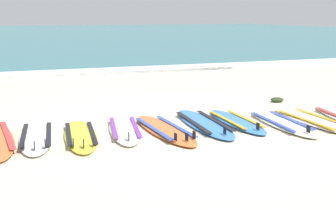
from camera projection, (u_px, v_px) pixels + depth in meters
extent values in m
plane|color=beige|center=(191.00, 122.00, 7.82)|extent=(80.00, 80.00, 0.00)
cube|color=teal|center=(36.00, 34.00, 41.40)|extent=(80.00, 60.00, 0.10)
cube|color=white|center=(104.00, 71.00, 14.28)|extent=(80.00, 1.04, 0.11)
cube|color=#D13838|center=(7.00, 134.00, 6.74)|extent=(0.21, 1.71, 0.01)
ellipsoid|color=white|center=(37.00, 137.00, 6.75)|extent=(0.70, 2.04, 0.07)
cube|color=black|center=(24.00, 135.00, 6.70)|extent=(0.21, 1.40, 0.01)
cube|color=black|center=(49.00, 133.00, 6.79)|extent=(0.21, 1.40, 0.01)
cube|color=black|center=(34.00, 145.00, 5.99)|extent=(0.02, 0.09, 0.11)
cube|color=black|center=(24.00, 145.00, 6.01)|extent=(0.02, 0.09, 0.11)
cube|color=black|center=(45.00, 143.00, 6.08)|extent=(0.02, 0.09, 0.11)
ellipsoid|color=yellow|center=(81.00, 135.00, 6.82)|extent=(0.69, 1.99, 0.07)
cube|color=black|center=(69.00, 134.00, 6.77)|extent=(0.21, 1.36, 0.01)
cube|color=black|center=(92.00, 132.00, 6.85)|extent=(0.21, 1.36, 0.01)
cube|color=black|center=(84.00, 143.00, 6.08)|extent=(0.02, 0.09, 0.11)
cube|color=black|center=(73.00, 143.00, 6.11)|extent=(0.02, 0.09, 0.11)
cube|color=black|center=(93.00, 142.00, 6.17)|extent=(0.02, 0.09, 0.11)
ellipsoid|color=white|center=(125.00, 129.00, 7.19)|extent=(0.82, 1.99, 0.07)
cube|color=purple|center=(114.00, 127.00, 7.15)|extent=(0.30, 1.35, 0.01)
cube|color=purple|center=(135.00, 126.00, 7.21)|extent=(0.30, 1.35, 0.01)
cube|color=black|center=(129.00, 136.00, 6.44)|extent=(0.03, 0.09, 0.11)
ellipsoid|color=orange|center=(164.00, 129.00, 7.18)|extent=(0.64, 2.16, 0.07)
cube|color=#334CB2|center=(153.00, 128.00, 7.09)|extent=(0.15, 1.49, 0.01)
cube|color=#334CB2|center=(175.00, 126.00, 7.24)|extent=(0.15, 1.49, 0.01)
cube|color=black|center=(187.00, 137.00, 6.41)|extent=(0.02, 0.09, 0.11)
cube|color=black|center=(176.00, 137.00, 6.41)|extent=(0.02, 0.09, 0.11)
cube|color=black|center=(194.00, 135.00, 6.52)|extent=(0.02, 0.09, 0.11)
ellipsoid|color=#3875CC|center=(204.00, 123.00, 7.58)|extent=(0.68, 2.24, 0.07)
cube|color=black|center=(193.00, 122.00, 7.52)|extent=(0.17, 1.55, 0.01)
cube|color=black|center=(215.00, 120.00, 7.63)|extent=(0.17, 1.55, 0.01)
cube|color=black|center=(225.00, 131.00, 6.75)|extent=(0.02, 0.09, 0.11)
ellipsoid|color=#3875CC|center=(236.00, 121.00, 7.73)|extent=(0.55, 1.94, 0.07)
cube|color=gold|center=(227.00, 120.00, 7.67)|extent=(0.11, 1.35, 0.01)
cube|color=gold|center=(245.00, 118.00, 7.77)|extent=(0.11, 1.35, 0.01)
cube|color=black|center=(258.00, 126.00, 7.01)|extent=(0.02, 0.09, 0.11)
ellipsoid|color=silver|center=(281.00, 123.00, 7.60)|extent=(0.65, 2.05, 0.07)
cube|color=#334CB2|center=(272.00, 121.00, 7.55)|extent=(0.17, 1.42, 0.01)
cube|color=#334CB2|center=(291.00, 120.00, 7.64)|extent=(0.17, 1.42, 0.01)
cube|color=black|center=(308.00, 129.00, 6.84)|extent=(0.02, 0.09, 0.11)
ellipsoid|color=white|center=(314.00, 121.00, 7.77)|extent=(0.55, 2.18, 0.07)
cube|color=gold|center=(304.00, 119.00, 7.69)|extent=(0.08, 1.53, 0.01)
cube|color=gold|center=(323.00, 118.00, 7.82)|extent=(0.08, 1.53, 0.01)
ellipsoid|color=#2D381E|center=(277.00, 100.00, 9.59)|extent=(0.29, 0.23, 0.10)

